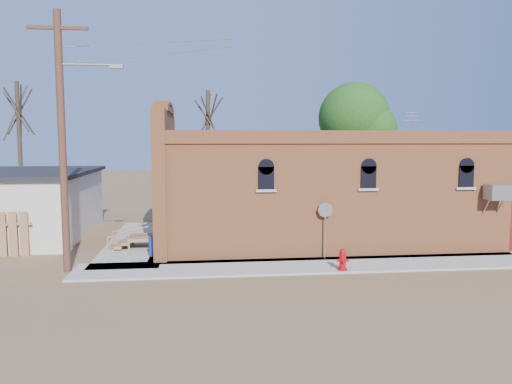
{
  "coord_description": "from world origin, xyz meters",
  "views": [
    {
      "loc": [
        -3.46,
        -16.69,
        4.68
      ],
      "look_at": [
        -1.1,
        4.51,
        2.4
      ],
      "focal_mm": 35.0,
      "sensor_mm": 36.0,
      "label": 1
    }
  ],
  "objects": [
    {
      "name": "ground",
      "position": [
        0.0,
        0.0,
        0.0
      ],
      "size": [
        120.0,
        120.0,
        0.0
      ],
      "primitive_type": "plane",
      "color": "brown",
      "rests_on": "ground"
    },
    {
      "name": "sidewalk_south",
      "position": [
        1.5,
        0.9,
        0.04
      ],
      "size": [
        19.0,
        2.2,
        0.08
      ],
      "primitive_type": "cube",
      "color": "#9E9991",
      "rests_on": "ground"
    },
    {
      "name": "sidewalk_west",
      "position": [
        -6.3,
        6.0,
        0.04
      ],
      "size": [
        2.6,
        10.0,
        0.08
      ],
      "primitive_type": "cube",
      "color": "#9E9991",
      "rests_on": "ground"
    },
    {
      "name": "brick_bar",
      "position": [
        1.64,
        5.49,
        2.34
      ],
      "size": [
        16.4,
        7.97,
        6.3
      ],
      "color": "#CC713E",
      "rests_on": "ground"
    },
    {
      "name": "utility_pole",
      "position": [
        -8.14,
        1.2,
        4.77
      ],
      "size": [
        3.12,
        0.26,
        9.0
      ],
      "color": "#43261B",
      "rests_on": "ground"
    },
    {
      "name": "tree_bare_near",
      "position": [
        -3.0,
        13.0,
        5.96
      ],
      "size": [
        2.8,
        2.8,
        7.65
      ],
      "color": "#443327",
      "rests_on": "ground"
    },
    {
      "name": "tree_bare_far",
      "position": [
        -14.0,
        14.0,
        6.36
      ],
      "size": [
        2.8,
        2.8,
        8.16
      ],
      "color": "#443327",
      "rests_on": "ground"
    },
    {
      "name": "tree_leafy",
      "position": [
        6.0,
        13.5,
        5.93
      ],
      "size": [
        4.4,
        4.4,
        8.15
      ],
      "color": "#443327",
      "rests_on": "ground"
    },
    {
      "name": "fire_hydrant",
      "position": [
        1.46,
        -0.0,
        0.46
      ],
      "size": [
        0.45,
        0.45,
        0.77
      ],
      "rotation": [
        0.0,
        0.0,
        -0.42
      ],
      "color": "#A5090D",
      "rests_on": "sidewalk_south"
    },
    {
      "name": "stop_sign",
      "position": [
        1.26,
        1.8,
        1.76
      ],
      "size": [
        0.59,
        0.08,
        2.19
      ],
      "rotation": [
        0.0,
        0.0,
        -0.37
      ],
      "color": "gray",
      "rests_on": "sidewalk_south"
    },
    {
      "name": "trash_barrel",
      "position": [
        -5.3,
        3.0,
        0.46
      ],
      "size": [
        0.5,
        0.5,
        0.76
      ],
      "primitive_type": "cylinder",
      "rotation": [
        0.0,
        0.0,
        0.02
      ],
      "color": "navy",
      "rests_on": "sidewalk_west"
    }
  ]
}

